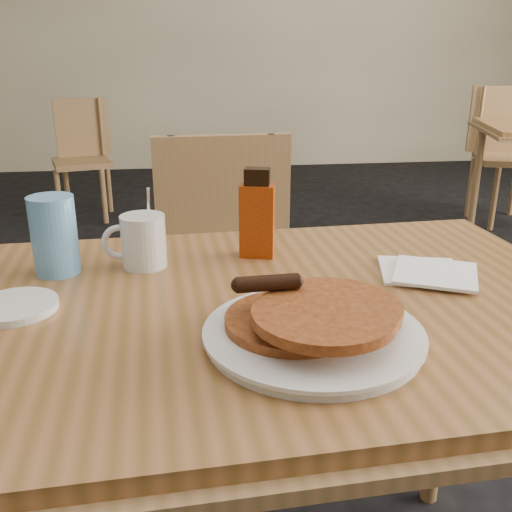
{
  "coord_description": "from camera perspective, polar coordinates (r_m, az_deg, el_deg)",
  "views": [
    {
      "loc": [
        -0.1,
        -0.89,
        1.14
      ],
      "look_at": [
        0.02,
        0.03,
        0.8
      ],
      "focal_mm": 40.0,
      "sensor_mm": 36.0,
      "label": 1
    }
  ],
  "objects": [
    {
      "name": "chair_main_far",
      "position": [
        1.7,
        -2.98,
        -0.79
      ],
      "size": [
        0.43,
        0.43,
        0.91
      ],
      "rotation": [
        0.0,
        0.0,
        0.05
      ],
      "color": "#996F48",
      "rests_on": "floor"
    },
    {
      "name": "coffee_mug",
      "position": [
        1.1,
        -11.33,
        1.56
      ],
      "size": [
        0.12,
        0.08,
        0.16
      ],
      "rotation": [
        0.0,
        0.0,
        -0.35
      ],
      "color": "silver",
      "rests_on": "main_table"
    },
    {
      "name": "chair_wall_extra",
      "position": [
        4.29,
        -16.98,
        10.29
      ],
      "size": [
        0.46,
        0.47,
        0.82
      ],
      "rotation": [
        0.0,
        0.0,
        0.27
      ],
      "color": "#996F48",
      "rests_on": "floor"
    },
    {
      "name": "wall_back",
      "position": [
        5.9,
        -6.89,
        22.26
      ],
      "size": [
        8.0,
        0.0,
        8.0
      ],
      "primitive_type": "plane",
      "rotation": [
        1.57,
        0.0,
        0.0
      ],
      "color": "beige",
      "rests_on": "ground"
    },
    {
      "name": "main_table",
      "position": [
        0.96,
        0.66,
        -6.77
      ],
      "size": [
        1.24,
        0.87,
        0.75
      ],
      "rotation": [
        0.0,
        0.0,
        0.05
      ],
      "color": "brown",
      "rests_on": "floor"
    },
    {
      "name": "pancake_plate",
      "position": [
        0.81,
        5.82,
        -6.92
      ],
      "size": [
        0.31,
        0.31,
        0.09
      ],
      "rotation": [
        0.0,
        0.0,
        -0.38
      ],
      "color": "silver",
      "rests_on": "main_table"
    },
    {
      "name": "side_saucer",
      "position": [
        0.98,
        -22.99,
        -4.68
      ],
      "size": [
        0.16,
        0.16,
        0.01
      ],
      "primitive_type": "cylinder",
      "rotation": [
        0.0,
        0.0,
        -0.24
      ],
      "color": "silver",
      "rests_on": "main_table"
    },
    {
      "name": "blue_tumbler",
      "position": [
        1.1,
        -19.53,
        1.97
      ],
      "size": [
        0.11,
        0.11,
        0.14
      ],
      "primitive_type": "cylinder",
      "rotation": [
        0.0,
        0.0,
        -0.38
      ],
      "color": "#5D9FDA",
      "rests_on": "main_table"
    },
    {
      "name": "syrup_bottle",
      "position": [
        1.12,
        0.12,
        4.0
      ],
      "size": [
        0.07,
        0.06,
        0.18
      ],
      "rotation": [
        0.0,
        0.0,
        -0.24
      ],
      "color": "maroon",
      "rests_on": "main_table"
    },
    {
      "name": "napkin_stack",
      "position": [
        1.09,
        16.78,
        -1.56
      ],
      "size": [
        0.2,
        0.21,
        0.01
      ],
      "rotation": [
        0.0,
        0.0,
        -0.24
      ],
      "color": "white",
      "rests_on": "main_table"
    },
    {
      "name": "chair_neighbor_far",
      "position": [
        4.35,
        23.6,
        10.38
      ],
      "size": [
        0.51,
        0.52,
        0.91
      ],
      "rotation": [
        0.0,
        0.0,
        -0.28
      ],
      "color": "#996F48",
      "rests_on": "floor"
    }
  ]
}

